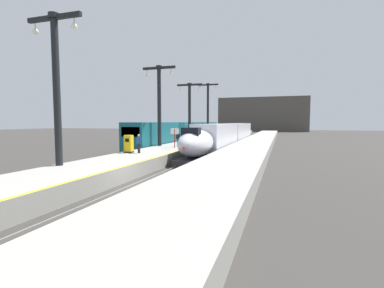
# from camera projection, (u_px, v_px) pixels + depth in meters

# --- Properties ---
(ground_plane) EXTENTS (260.00, 260.00, 0.00)m
(ground_plane) POSITION_uv_depth(u_px,v_px,m) (148.00, 185.00, 16.98)
(ground_plane) COLOR #33302D
(platform_left) EXTENTS (4.80, 110.00, 1.05)m
(platform_left) POSITION_uv_depth(u_px,v_px,m) (199.00, 144.00, 41.67)
(platform_left) COLOR gray
(platform_left) RESTS_ON ground
(platform_right) EXTENTS (4.80, 110.00, 1.05)m
(platform_right) POSITION_uv_depth(u_px,v_px,m) (254.00, 146.00, 39.21)
(platform_right) COLOR gray
(platform_right) RESTS_ON ground
(platform_left_safety_stripe) EXTENTS (0.20, 107.80, 0.01)m
(platform_left_safety_stripe) POSITION_uv_depth(u_px,v_px,m) (214.00, 141.00, 40.94)
(platform_left_safety_stripe) COLOR yellow
(platform_left_safety_stripe) RESTS_ON platform_left
(rail_main_left) EXTENTS (0.08, 110.00, 0.12)m
(rail_main_left) POSITION_uv_depth(u_px,v_px,m) (224.00, 146.00, 43.32)
(rail_main_left) COLOR slate
(rail_main_left) RESTS_ON ground
(rail_main_right) EXTENTS (0.08, 110.00, 0.12)m
(rail_main_right) POSITION_uv_depth(u_px,v_px,m) (234.00, 147.00, 42.86)
(rail_main_right) COLOR slate
(rail_main_right) RESTS_ON ground
(rail_secondary_left) EXTENTS (0.08, 110.00, 0.12)m
(rail_secondary_left) POSITION_uv_depth(u_px,v_px,m) (176.00, 145.00, 45.78)
(rail_secondary_left) COLOR slate
(rail_secondary_left) RESTS_ON ground
(rail_secondary_right) EXTENTS (0.08, 110.00, 0.12)m
(rail_secondary_right) POSITION_uv_depth(u_px,v_px,m) (184.00, 145.00, 45.32)
(rail_secondary_right) COLOR slate
(rail_secondary_right) RESTS_ON ground
(highspeed_train_main) EXTENTS (2.92, 38.56, 3.60)m
(highspeed_train_main) POSITION_uv_depth(u_px,v_px,m) (226.00, 135.00, 40.78)
(highspeed_train_main) COLOR silver
(highspeed_train_main) RESTS_ON ground
(regional_train_adjacent) EXTENTS (2.85, 36.60, 3.80)m
(regional_train_adjacent) POSITION_uv_depth(u_px,v_px,m) (185.00, 132.00, 47.80)
(regional_train_adjacent) COLOR #145660
(regional_train_adjacent) RESTS_ON ground
(station_column_near) EXTENTS (4.00, 0.68, 9.47)m
(station_column_near) POSITION_uv_depth(u_px,v_px,m) (56.00, 76.00, 17.49)
(station_column_near) COLOR black
(station_column_near) RESTS_ON platform_left
(station_column_mid) EXTENTS (4.00, 0.68, 9.23)m
(station_column_mid) POSITION_uv_depth(u_px,v_px,m) (159.00, 98.00, 32.24)
(station_column_mid) COLOR black
(station_column_mid) RESTS_ON platform_left
(station_column_far) EXTENTS (4.00, 0.68, 8.72)m
(station_column_far) POSITION_uv_depth(u_px,v_px,m) (190.00, 106.00, 42.89)
(station_column_far) COLOR black
(station_column_far) RESTS_ON platform_left
(station_column_distant) EXTENTS (4.00, 0.68, 10.15)m
(station_column_distant) POSITION_uv_depth(u_px,v_px,m) (208.00, 105.00, 53.51)
(station_column_distant) COLOR black
(station_column_distant) RESTS_ON platform_left
(passenger_near_edge) EXTENTS (0.41, 0.47, 1.69)m
(passenger_near_edge) POSITION_uv_depth(u_px,v_px,m) (178.00, 138.00, 32.32)
(passenger_near_edge) COLOR #23232D
(passenger_near_edge) RESTS_ON platform_left
(passenger_mid_platform) EXTENTS (0.53, 0.35, 1.69)m
(passenger_mid_platform) POSITION_uv_depth(u_px,v_px,m) (139.00, 142.00, 25.01)
(passenger_mid_platform) COLOR #23232D
(passenger_mid_platform) RESTS_ON platform_left
(rolling_suitcase) EXTENTS (0.40, 0.22, 0.98)m
(rolling_suitcase) POSITION_uv_depth(u_px,v_px,m) (189.00, 144.00, 31.66)
(rolling_suitcase) COLOR brown
(rolling_suitcase) RESTS_ON platform_left
(ticket_machine_yellow) EXTENTS (0.76, 0.62, 1.60)m
(ticket_machine_yellow) POSITION_uv_depth(u_px,v_px,m) (129.00, 145.00, 25.36)
(ticket_machine_yellow) COLOR yellow
(ticket_machine_yellow) RESTS_ON platform_left
(departure_info_board) EXTENTS (0.90, 0.10, 2.12)m
(departure_info_board) POSITION_uv_depth(u_px,v_px,m) (175.00, 134.00, 30.10)
(departure_info_board) COLOR maroon
(departure_info_board) RESTS_ON platform_left
(terminus_back_wall) EXTENTS (36.00, 2.00, 14.00)m
(terminus_back_wall) POSITION_uv_depth(u_px,v_px,m) (262.00, 114.00, 113.28)
(terminus_back_wall) COLOR #4C4742
(terminus_back_wall) RESTS_ON ground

